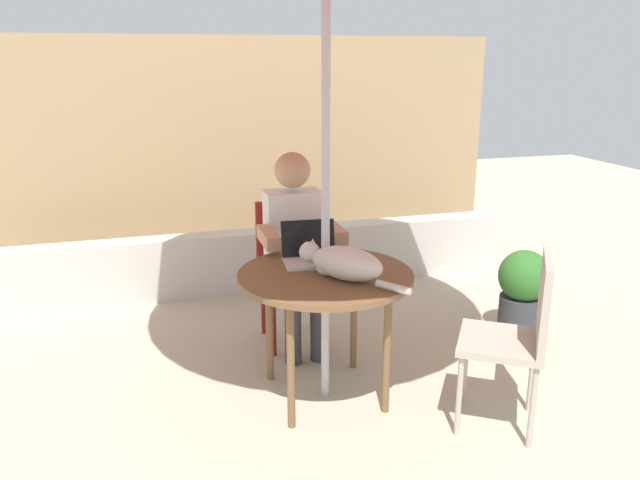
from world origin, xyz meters
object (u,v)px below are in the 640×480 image
chair_empty (520,328)px  laptop (310,249)px  potted_plant_near_fence (523,291)px  person_seated (296,241)px  cat (342,263)px  patio_table (325,285)px  chair_occupied (290,259)px

chair_empty → laptop: laptop is taller
potted_plant_near_fence → chair_empty: bearing=-125.5°
person_seated → laptop: (-0.02, -0.41, 0.07)m
chair_empty → potted_plant_near_fence: (0.66, 0.93, -0.23)m
cat → potted_plant_near_fence: bearing=18.7°
patio_table → laptop: bearing=96.1°
chair_empty → laptop: bearing=137.4°
chair_empty → potted_plant_near_fence: chair_empty is taller
potted_plant_near_fence → laptop: bearing=-174.1°
patio_table → potted_plant_near_fence: 1.57m
patio_table → chair_empty: bearing=-34.1°
patio_table → person_seated: size_ratio=0.74×
patio_table → chair_occupied: chair_occupied is taller
chair_occupied → potted_plant_near_fence: 1.56m
chair_empty → person_seated: (-0.82, 1.19, 0.17)m
patio_table → laptop: size_ratio=2.89×
patio_table → chair_empty: 1.00m
laptop → cat: laptop is taller
chair_empty → cat: size_ratio=1.67×
chair_empty → potted_plant_near_fence: bearing=54.5°
chair_empty → cat: (-0.76, 0.45, 0.26)m
person_seated → cat: bearing=-85.5°
person_seated → chair_occupied: bearing=90.0°
patio_table → person_seated: (0.00, 0.63, 0.06)m
person_seated → patio_table: bearing=-90.0°
laptop → person_seated: bearing=86.7°
patio_table → laptop: (-0.02, 0.22, 0.13)m
patio_table → potted_plant_near_fence: size_ratio=1.57×
person_seated → potted_plant_near_fence: 1.56m
chair_occupied → potted_plant_near_fence: bearing=-15.5°
cat → patio_table: bearing=118.3°
chair_occupied → chair_empty: same height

